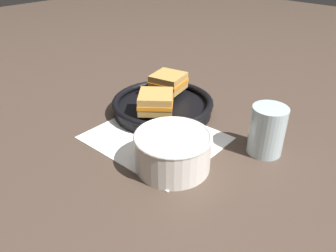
{
  "coord_description": "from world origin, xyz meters",
  "views": [
    {
      "loc": [
        0.43,
        -0.49,
        0.43
      ],
      "look_at": [
        -0.02,
        -0.01,
        0.04
      ],
      "focal_mm": 35.0,
      "sensor_mm": 36.0,
      "label": 1
    }
  ],
  "objects": [
    {
      "name": "sandwich_near_left",
      "position": [
        -0.1,
        0.02,
        0.07
      ],
      "size": [
        0.12,
        0.12,
        0.05
      ],
      "rotation": [
        0.0,
        0.0,
        7.0
      ],
      "color": "#C18E47",
      "rests_on": "skillet"
    },
    {
      "name": "soup_bowl",
      "position": [
        0.05,
        -0.08,
        0.04
      ],
      "size": [
        0.16,
        0.16,
        0.08
      ],
      "color": "silver",
      "rests_on": "ground_plane"
    },
    {
      "name": "napkin",
      "position": [
        -0.05,
        -0.02,
        0.0
      ],
      "size": [
        0.31,
        0.27,
        0.0
      ],
      "color": "white",
      "rests_on": "ground_plane"
    },
    {
      "name": "sandwich_near_right",
      "position": [
        -0.17,
        0.14,
        0.07
      ],
      "size": [
        0.1,
        0.11,
        0.05
      ],
      "rotation": [
        0.0,
        0.0,
        9.67
      ],
      "color": "#C18E47",
      "rests_on": "skillet"
    },
    {
      "name": "skillet",
      "position": [
        -0.13,
        0.08,
        0.02
      ],
      "size": [
        0.28,
        0.28,
        0.04
      ],
      "color": "black",
      "rests_on": "ground_plane"
    },
    {
      "name": "drinking_glass",
      "position": [
        0.17,
        0.11,
        0.06
      ],
      "size": [
        0.08,
        0.08,
        0.11
      ],
      "color": "silver",
      "rests_on": "ground_plane"
    },
    {
      "name": "ground_plane",
      "position": [
        0.0,
        0.0,
        0.0
      ],
      "size": [
        4.0,
        4.0,
        0.0
      ],
      "primitive_type": "plane",
      "color": "#47382D"
    },
    {
      "name": "spoon",
      "position": [
        -0.02,
        -0.05,
        0.01
      ],
      "size": [
        0.13,
        0.08,
        0.01
      ],
      "rotation": [
        0.0,
        0.0,
        -0.51
      ],
      "color": "silver",
      "rests_on": "napkin"
    }
  ]
}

